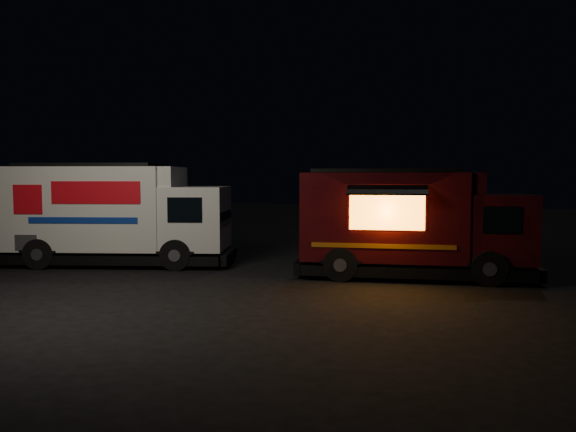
# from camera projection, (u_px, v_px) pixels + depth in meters

# --- Properties ---
(ground) EXTENTS (80.00, 80.00, 0.00)m
(ground) POSITION_uv_depth(u_px,v_px,m) (191.00, 285.00, 13.92)
(ground) COLOR black
(ground) RESTS_ON ground
(white_truck) EXTENTS (7.19, 4.35, 3.08)m
(white_truck) POSITION_uv_depth(u_px,v_px,m) (121.00, 214.00, 17.10)
(white_truck) COLOR silver
(white_truck) RESTS_ON ground
(red_truck) EXTENTS (6.53, 3.43, 2.89)m
(red_truck) POSITION_uv_depth(u_px,v_px,m) (414.00, 223.00, 14.96)
(red_truck) COLOR #3B0A0A
(red_truck) RESTS_ON ground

